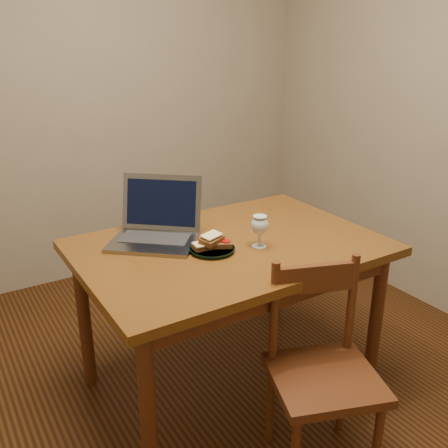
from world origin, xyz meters
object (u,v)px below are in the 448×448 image
table (229,261)px  milk_glass (260,231)px  chair (323,363)px  laptop (157,223)px  plate (212,249)px

table → milk_glass: size_ratio=9.05×
chair → laptop: bearing=129.7°
chair → milk_glass: (0.04, 0.48, 0.36)m
milk_glass → laptop: laptop is taller
table → chair: (0.05, -0.57, -0.20)m
plate → laptop: bearing=117.0°
plate → laptop: laptop is taller
chair → milk_glass: milk_glass is taller
milk_glass → table: bearing=132.4°
plate → milk_glass: milk_glass is taller
table → milk_glass: 0.21m
plate → laptop: 0.30m
table → milk_glass: bearing=-47.6°
table → plate: (-0.11, -0.03, 0.09)m
milk_glass → laptop: bearing=135.2°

